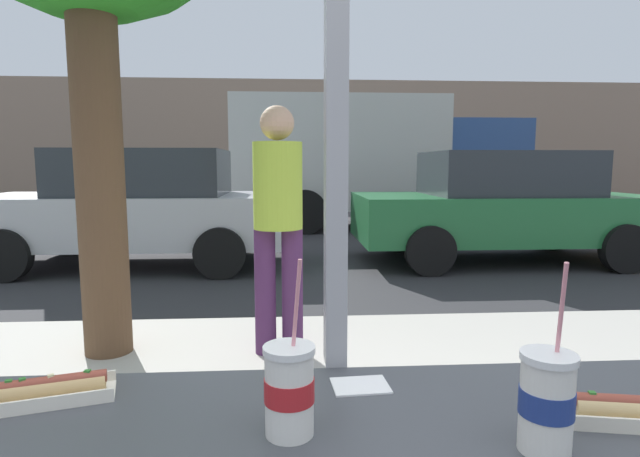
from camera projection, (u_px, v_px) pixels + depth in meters
name	position (u px, v px, depth m)	size (l,w,h in m)	color
ground_plane	(294.00, 242.00, 9.18)	(60.00, 60.00, 0.00)	#2D2D30
sidewalk_strip	(309.00, 403.00, 2.84)	(16.00, 2.80, 0.14)	#B2ADA3
building_facade_far	(290.00, 142.00, 19.42)	(28.00, 1.20, 4.52)	gray
soda_cup_left	(547.00, 401.00, 0.83)	(0.09, 0.09, 0.32)	silver
soda_cup_right	(289.00, 389.00, 0.88)	(0.09, 0.09, 0.32)	white
hotdog_tray_near	(52.00, 389.00, 1.02)	(0.26, 0.16, 0.05)	silver
hotdog_tray_far	(634.00, 410.00, 0.93)	(0.26, 0.14, 0.05)	beige
napkin_wrapper	(360.00, 386.00, 1.09)	(0.12, 0.09, 0.00)	white
parked_car_silver	(137.00, 207.00, 6.96)	(4.13, 1.97, 1.60)	#BCBCC1
parked_car_green	(502.00, 205.00, 7.29)	(4.14, 1.98, 1.58)	#236B38
box_truck	(370.00, 158.00, 11.27)	(6.24, 2.44, 2.82)	beige
pedestrian	(278.00, 214.00, 3.30)	(0.32, 0.32, 1.63)	#4B264F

